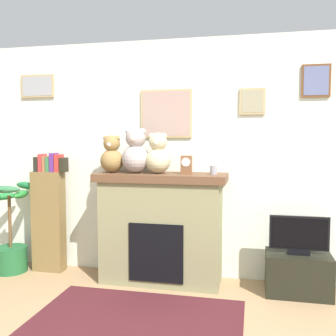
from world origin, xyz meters
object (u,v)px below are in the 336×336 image
fireplace (162,227)px  mantel_clock (186,165)px  teddy_bear_brown (112,156)px  teddy_bear_cream (136,153)px  potted_plant (11,240)px  television (299,236)px  candle_jar (214,170)px  bookshelf (49,215)px  tv_stand (298,274)px  teddy_bear_tan (158,155)px

fireplace → mantel_clock: (0.27, -0.02, 0.67)m
mantel_clock → teddy_bear_brown: 0.82m
teddy_bear_brown → teddy_bear_cream: teddy_bear_cream is taller
potted_plant → television: size_ratio=1.81×
potted_plant → mantel_clock: mantel_clock is taller
potted_plant → candle_jar: (2.30, 0.06, 0.84)m
potted_plant → bookshelf: bearing=17.6°
potted_plant → candle_jar: size_ratio=11.00×
television → mantel_clock: (-1.12, 0.03, 0.67)m
mantel_clock → teddy_bear_cream: bearing=179.9°
candle_jar → teddy_bear_cream: size_ratio=0.19×
fireplace → mantel_clock: 0.72m
mantel_clock → tv_stand: bearing=-1.7°
tv_stand → teddy_bear_brown: bearing=179.0°
bookshelf → tv_stand: (2.73, -0.10, -0.45)m
potted_plant → teddy_bear_cream: bearing=2.5°
teddy_bear_brown → teddy_bear_tan: teddy_bear_tan is taller
fireplace → tv_stand: (1.38, -0.05, -0.38)m
mantel_clock → teddy_bear_tan: teddy_bear_tan is taller
fireplace → television: 1.39m
potted_plant → teddy_bear_tan: (1.72, 0.06, 0.98)m
bookshelf → candle_jar: size_ratio=14.75×
potted_plant → mantel_clock: size_ratio=5.36×
candle_jar → mantel_clock: (-0.28, -0.00, 0.05)m
tv_stand → mantel_clock: size_ratio=3.26×
fireplace → teddy_bear_brown: bearing=-178.1°
tv_stand → teddy_bear_brown: size_ratio=1.54×
fireplace → teddy_bear_tan: bearing=-152.2°
mantel_clock → teddy_bear_brown: size_ratio=0.47×
candle_jar → mantel_clock: bearing=-179.8°
candle_jar → fireplace: bearing=178.1°
television → teddy_bear_cream: 1.84m
teddy_bear_brown → teddy_bear_tan: (0.51, -0.00, 0.01)m
fireplace → teddy_bear_cream: (-0.28, -0.02, 0.79)m
mantel_clock → teddy_bear_tan: (-0.30, 0.00, 0.10)m
potted_plant → mantel_clock: (2.02, 0.06, 0.89)m
candle_jar → teddy_bear_cream: (-0.82, -0.00, 0.17)m
television → mantel_clock: bearing=178.3°
bookshelf → teddy_bear_cream: size_ratio=2.84×
teddy_bear_tan → tv_stand: bearing=-1.3°
potted_plant → teddy_bear_cream: size_ratio=2.12×
teddy_bear_brown → teddy_bear_tan: 0.51m
teddy_bear_cream → teddy_bear_tan: teddy_bear_cream is taller
fireplace → teddy_bear_cream: bearing=-176.2°
teddy_bear_cream → tv_stand: bearing=-1.1°
mantel_clock → television: bearing=-1.7°
television → fireplace: bearing=177.8°
television → teddy_bear_tan: (-1.42, 0.03, 0.77)m
fireplace → television: bearing=-2.2°
fireplace → mantel_clock: mantel_clock is taller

